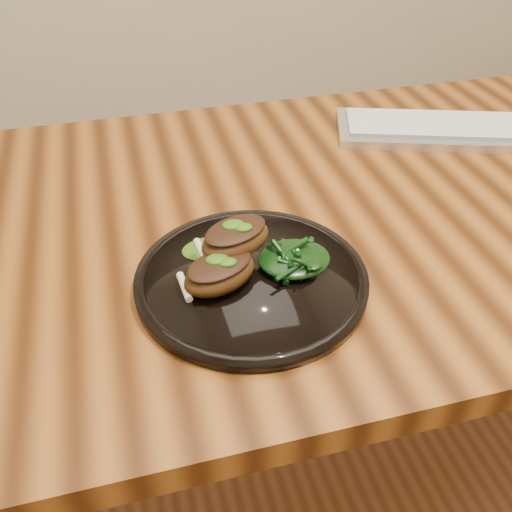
# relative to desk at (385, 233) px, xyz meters

# --- Properties ---
(desk) EXTENTS (1.60, 0.80, 0.75)m
(desk) POSITION_rel_desk_xyz_m (0.00, 0.00, 0.00)
(desk) COLOR #351906
(desk) RESTS_ON ground
(plate) EXTENTS (0.30, 0.30, 0.02)m
(plate) POSITION_rel_desk_xyz_m (-0.28, -0.16, 0.09)
(plate) COLOR black
(plate) RESTS_ON desk
(lamb_chop_front) EXTENTS (0.12, 0.10, 0.04)m
(lamb_chop_front) POSITION_rel_desk_xyz_m (-0.32, -0.17, 0.12)
(lamb_chop_front) COLOR #40220C
(lamb_chop_front) RESTS_ON plate
(lamb_chop_back) EXTENTS (0.12, 0.10, 0.04)m
(lamb_chop_back) POSITION_rel_desk_xyz_m (-0.29, -0.13, 0.14)
(lamb_chop_back) COLOR #40220C
(lamb_chop_back) RESTS_ON plate
(herb_smear) EXTENTS (0.08, 0.05, 0.01)m
(herb_smear) POSITION_rel_desk_xyz_m (-0.32, -0.10, 0.10)
(herb_smear) COLOR #1E4707
(herb_smear) RESTS_ON plate
(greens_heap) EXTENTS (0.10, 0.09, 0.04)m
(greens_heap) POSITION_rel_desk_xyz_m (-0.22, -0.16, 0.12)
(greens_heap) COLOR black
(greens_heap) RESTS_ON plate
(keyboard) EXTENTS (0.51, 0.30, 0.02)m
(keyboard) POSITION_rel_desk_xyz_m (0.23, 0.15, 0.09)
(keyboard) COLOR silver
(keyboard) RESTS_ON desk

